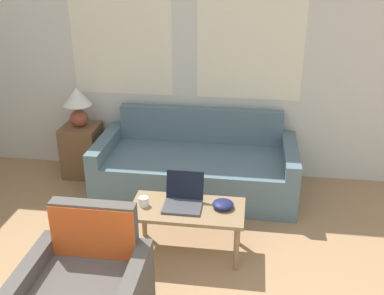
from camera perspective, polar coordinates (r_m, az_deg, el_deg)
The scene contains 8 objects.
wall_back at distance 4.88m, azimuth 0.04°, elevation 11.18°, with size 6.49×0.06×2.60m.
couch at distance 4.77m, azimuth 0.57°, elevation -2.58°, with size 2.06×0.94×0.81m.
side_table at distance 5.23m, azimuth -13.72°, elevation -0.34°, with size 0.40×0.40×0.59m.
table_lamp at distance 5.03m, azimuth -14.34°, elevation 5.55°, with size 0.31×0.31×0.44m.
coffee_table at distance 3.75m, azimuth -0.59°, elevation -8.41°, with size 0.94×0.46×0.44m.
laptop at distance 3.74m, azimuth -1.11°, elevation -6.50°, with size 0.31×0.31×0.25m.
cup_navy at distance 3.75m, azimuth -6.16°, elevation -6.84°, with size 0.08×0.08×0.08m.
snack_bowl at distance 3.72m, azimuth 3.96°, elevation -7.21°, with size 0.18×0.18×0.06m.
Camera 1 is at (0.65, -1.19, 2.39)m, focal length 42.00 mm.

